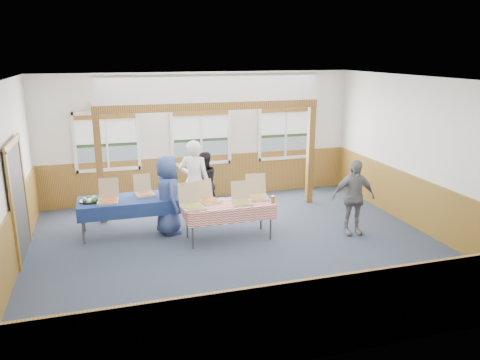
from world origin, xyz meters
name	(u,v)px	position (x,y,z in m)	size (l,w,h in m)	color
floor	(240,248)	(0.00, 0.00, 0.00)	(8.00, 8.00, 0.00)	#26303F
ceiling	(239,80)	(0.00, 0.00, 3.20)	(8.00, 8.00, 0.00)	white
wall_back	(201,136)	(0.00, 3.50, 1.60)	(8.00, 8.00, 0.00)	silver
wall_front	(325,239)	(0.00, -3.50, 1.60)	(8.00, 8.00, 0.00)	silver
wall_left	(2,185)	(-4.00, 0.00, 1.60)	(8.00, 8.00, 0.00)	silver
wall_right	(424,155)	(4.00, 0.00, 1.60)	(8.00, 8.00, 0.00)	silver
wainscot_back	(202,176)	(0.00, 3.48, 0.55)	(7.98, 0.05, 1.10)	brown
wainscot_front	(320,318)	(0.00, -3.48, 0.55)	(7.98, 0.05, 1.10)	brown
wainscot_left	(12,245)	(-3.98, 0.00, 0.55)	(0.05, 6.98, 1.10)	brown
wainscot_right	(418,203)	(3.98, 0.00, 0.55)	(0.05, 6.98, 1.10)	brown
cased_opening	(18,201)	(-3.96, 0.90, 1.05)	(0.06, 1.30, 2.10)	#353535
window_left	(107,138)	(-2.30, 3.46, 1.68)	(1.56, 0.10, 1.46)	white
window_mid	(201,134)	(0.00, 3.46, 1.68)	(1.56, 0.10, 1.46)	white
window_right	(286,129)	(2.30, 3.46, 1.68)	(1.56, 0.10, 1.46)	white
post_left	(100,169)	(-2.50, 2.30, 1.20)	(0.15, 0.15, 2.40)	#592A13
post_right	(310,155)	(2.50, 2.30, 1.20)	(0.15, 0.15, 2.40)	#592A13
cross_beam	(211,106)	(0.00, 2.30, 2.49)	(5.15, 0.18, 0.18)	#592A13
table_left	(128,201)	(-1.97, 1.43, 0.70)	(2.20, 1.67, 0.76)	#353535
table_right	(228,206)	(-0.07, 0.54, 0.70)	(1.84, 0.96, 0.76)	#353535
pizza_box_a	(108,199)	(-2.37, 1.32, 0.82)	(0.45, 0.53, 0.43)	tan
pizza_box_b	(144,192)	(-1.63, 1.59, 0.82)	(0.42, 0.49, 0.40)	tan
pizza_box_c	(192,205)	(-0.83, 0.44, 0.83)	(0.47, 0.56, 0.46)	tan
pizza_box_d	(209,199)	(-0.43, 0.73, 0.82)	(0.50, 0.55, 0.41)	tan
pizza_box_e	(242,200)	(0.18, 0.46, 0.82)	(0.42, 0.49, 0.40)	tan
pizza_box_f	(257,195)	(0.58, 0.68, 0.83)	(0.49, 0.57, 0.46)	tan
veggie_tray	(90,200)	(-2.72, 1.43, 0.79)	(0.41, 0.41, 0.09)	black
drink_glass	(273,200)	(0.78, 0.29, 0.83)	(0.07, 0.07, 0.15)	#8B5717
woman_white	(194,181)	(-0.52, 1.77, 0.92)	(0.67, 0.44, 1.84)	white
woman_black	(204,183)	(-0.21, 2.24, 0.73)	(0.71, 0.55, 1.46)	black
man_blue	(168,195)	(-1.19, 1.22, 0.83)	(0.81, 0.53, 1.65)	#32457E
person_grey	(353,197)	(2.46, 0.08, 0.79)	(0.93, 0.39, 1.58)	slate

